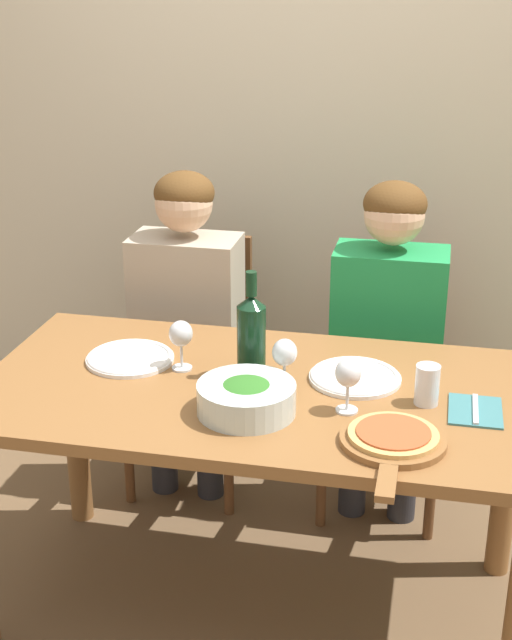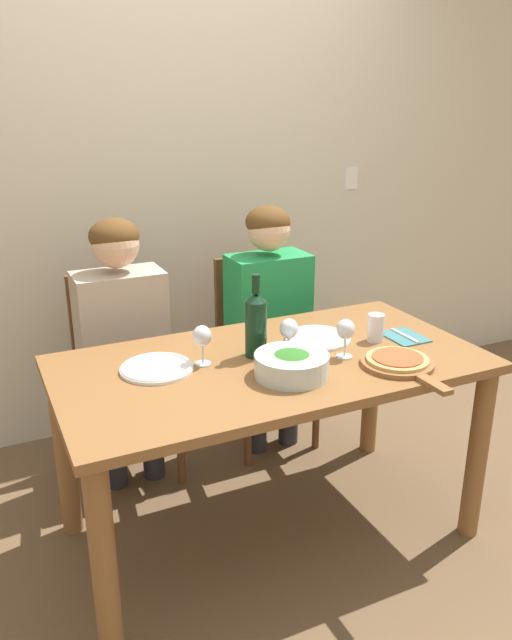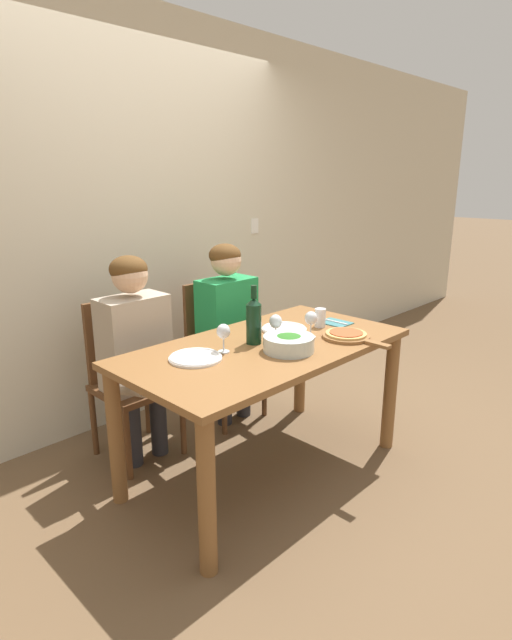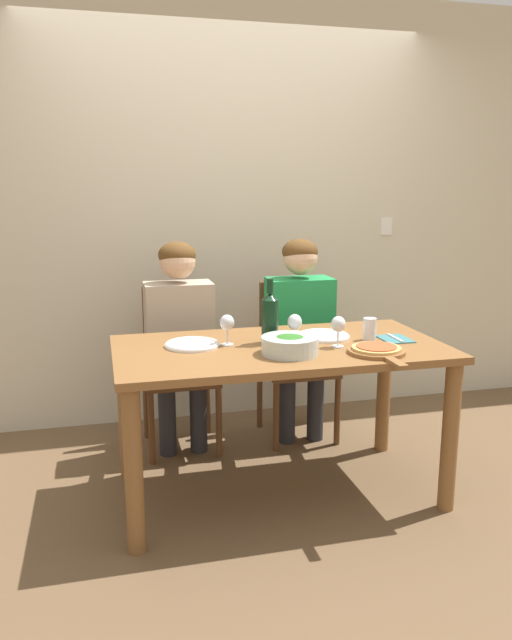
{
  "view_description": "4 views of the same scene",
  "coord_description": "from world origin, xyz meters",
  "px_view_note": "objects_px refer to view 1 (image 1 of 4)",
  "views": [
    {
      "loc": [
        0.47,
        -2.21,
        1.87
      ],
      "look_at": [
        -0.02,
        0.05,
        0.95
      ],
      "focal_mm": 50.0,
      "sensor_mm": 36.0,
      "label": 1
    },
    {
      "loc": [
        -0.97,
        -1.91,
        1.69
      ],
      "look_at": [
        -0.05,
        0.02,
        0.93
      ],
      "focal_mm": 35.0,
      "sensor_mm": 36.0,
      "label": 2
    },
    {
      "loc": [
        -1.85,
        -1.73,
        1.63
      ],
      "look_at": [
        -0.1,
        -0.02,
        0.93
      ],
      "focal_mm": 28.0,
      "sensor_mm": 36.0,
      "label": 3
    },
    {
      "loc": [
        -0.83,
        -2.8,
        1.53
      ],
      "look_at": [
        -0.1,
        0.08,
        0.88
      ],
      "focal_mm": 35.0,
      "sensor_mm": 36.0,
      "label": 4
    }
  ],
  "objects_px": {
    "person_man": "(388,323)",
    "wine_bottle": "(251,335)",
    "dinner_plate_right": "(355,377)",
    "chair_left": "(196,354)",
    "wine_glass_centre": "(285,355)",
    "fork_on_napkin": "(475,411)",
    "broccoli_bowl": "(246,398)",
    "person_woman": "(186,307)",
    "water_tumbler": "(427,385)",
    "dinner_plate_left": "(130,358)",
    "wine_glass_left": "(181,336)",
    "pizza_on_board": "(393,440)",
    "chair_right": "(387,371)",
    "wine_glass_right": "(348,376)"
  },
  "relations": [
    {
      "from": "person_woman",
      "to": "wine_bottle",
      "type": "relative_size",
      "value": 3.83
    },
    {
      "from": "chair_right",
      "to": "fork_on_napkin",
      "type": "height_order",
      "value": "chair_right"
    },
    {
      "from": "wine_bottle",
      "to": "wine_glass_centre",
      "type": "bearing_deg",
      "value": -28.58
    },
    {
      "from": "water_tumbler",
      "to": "person_woman",
      "type": "bearing_deg",
      "value": 143.33
    },
    {
      "from": "pizza_on_board",
      "to": "wine_bottle",
      "type": "bearing_deg",
      "value": 143.73
    },
    {
      "from": "broccoli_bowl",
      "to": "wine_glass_left",
      "type": "xyz_separation_m",
      "value": [
        -0.24,
        0.23,
        0.06
      ]
    },
    {
      "from": "chair_right",
      "to": "dinner_plate_right",
      "type": "distance_m",
      "value": 0.71
    },
    {
      "from": "pizza_on_board",
      "to": "broccoli_bowl",
      "type": "bearing_deg",
      "value": 166.43
    },
    {
      "from": "water_tumbler",
      "to": "fork_on_napkin",
      "type": "distance_m",
      "value": 0.14
    },
    {
      "from": "chair_left",
      "to": "dinner_plate_left",
      "type": "height_order",
      "value": "chair_left"
    },
    {
      "from": "dinner_plate_left",
      "to": "wine_glass_centre",
      "type": "xyz_separation_m",
      "value": [
        0.49,
        -0.09,
        0.1
      ]
    },
    {
      "from": "fork_on_napkin",
      "to": "wine_glass_centre",
      "type": "bearing_deg",
      "value": 176.8
    },
    {
      "from": "water_tumbler",
      "to": "person_man",
      "type": "bearing_deg",
      "value": 103.06
    },
    {
      "from": "wine_glass_right",
      "to": "wine_glass_centre",
      "type": "xyz_separation_m",
      "value": [
        -0.19,
        0.1,
        0.0
      ]
    },
    {
      "from": "dinner_plate_left",
      "to": "wine_glass_left",
      "type": "bearing_deg",
      "value": -7.42
    },
    {
      "from": "chair_left",
      "to": "wine_glass_centre",
      "type": "xyz_separation_m",
      "value": [
        0.48,
        -0.75,
        0.37
      ]
    },
    {
      "from": "wine_glass_right",
      "to": "water_tumbler",
      "type": "bearing_deg",
      "value": 23.79
    },
    {
      "from": "person_woman",
      "to": "wine_bottle",
      "type": "height_order",
      "value": "person_woman"
    },
    {
      "from": "fork_on_napkin",
      "to": "broccoli_bowl",
      "type": "bearing_deg",
      "value": -167.69
    },
    {
      "from": "chair_left",
      "to": "wine_glass_right",
      "type": "bearing_deg",
      "value": -52.01
    },
    {
      "from": "person_woman",
      "to": "wine_glass_left",
      "type": "bearing_deg",
      "value": -74.49
    },
    {
      "from": "broccoli_bowl",
      "to": "wine_glass_left",
      "type": "height_order",
      "value": "wine_glass_left"
    },
    {
      "from": "wine_glass_left",
      "to": "pizza_on_board",
      "type": "bearing_deg",
      "value": -26.76
    },
    {
      "from": "pizza_on_board",
      "to": "wine_glass_centre",
      "type": "bearing_deg",
      "value": 141.43
    },
    {
      "from": "chair_left",
      "to": "dinner_plate_right",
      "type": "relative_size",
      "value": 3.57
    },
    {
      "from": "pizza_on_board",
      "to": "dinner_plate_left",
      "type": "bearing_deg",
      "value": 156.92
    },
    {
      "from": "pizza_on_board",
      "to": "wine_glass_right",
      "type": "height_order",
      "value": "wine_glass_right"
    },
    {
      "from": "wine_glass_right",
      "to": "water_tumbler",
      "type": "distance_m",
      "value": 0.23
    },
    {
      "from": "person_woman",
      "to": "wine_glass_left",
      "type": "xyz_separation_m",
      "value": [
        0.16,
        -0.57,
        0.14
      ]
    },
    {
      "from": "chair_right",
      "to": "wine_glass_centre",
      "type": "bearing_deg",
      "value": -107.75
    },
    {
      "from": "broccoli_bowl",
      "to": "water_tumbler",
      "type": "relative_size",
      "value": 2.35
    },
    {
      "from": "wine_glass_left",
      "to": "person_man",
      "type": "bearing_deg",
      "value": 45.62
    },
    {
      "from": "chair_left",
      "to": "broccoli_bowl",
      "type": "bearing_deg",
      "value": -66.21
    },
    {
      "from": "chair_left",
      "to": "chair_right",
      "type": "bearing_deg",
      "value": 0.0
    },
    {
      "from": "chair_left",
      "to": "wine_bottle",
      "type": "xyz_separation_m",
      "value": [
        0.37,
        -0.69,
        0.4
      ]
    },
    {
      "from": "chair_left",
      "to": "fork_on_napkin",
      "type": "height_order",
      "value": "chair_left"
    },
    {
      "from": "wine_bottle",
      "to": "wine_glass_left",
      "type": "distance_m",
      "value": 0.21
    },
    {
      "from": "person_woman",
      "to": "wine_glass_right",
      "type": "height_order",
      "value": "person_woman"
    },
    {
      "from": "person_man",
      "to": "dinner_plate_right",
      "type": "bearing_deg",
      "value": -95.72
    },
    {
      "from": "chair_left",
      "to": "water_tumbler",
      "type": "height_order",
      "value": "chair_left"
    },
    {
      "from": "wine_glass_right",
      "to": "chair_left",
      "type": "bearing_deg",
      "value": 127.99
    },
    {
      "from": "wine_glass_left",
      "to": "wine_glass_right",
      "type": "height_order",
      "value": "same"
    },
    {
      "from": "broccoli_bowl",
      "to": "pizza_on_board",
      "type": "xyz_separation_m",
      "value": [
        0.39,
        -0.1,
        -0.03
      ]
    },
    {
      "from": "wine_glass_left",
      "to": "broccoli_bowl",
      "type": "bearing_deg",
      "value": -42.93
    },
    {
      "from": "person_woman",
      "to": "wine_glass_centre",
      "type": "height_order",
      "value": "person_woman"
    },
    {
      "from": "person_man",
      "to": "wine_bottle",
      "type": "bearing_deg",
      "value": -120.98
    },
    {
      "from": "wine_glass_left",
      "to": "chair_left",
      "type": "bearing_deg",
      "value": 103.03
    },
    {
      "from": "dinner_plate_right",
      "to": "pizza_on_board",
      "type": "xyz_separation_m",
      "value": [
        0.13,
        -0.35,
        0.01
      ]
    },
    {
      "from": "person_woman",
      "to": "wine_glass_right",
      "type": "relative_size",
      "value": 8.09
    },
    {
      "from": "chair_right",
      "to": "water_tumbler",
      "type": "xyz_separation_m",
      "value": [
        0.15,
        -0.76,
        0.32
      ]
    }
  ]
}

